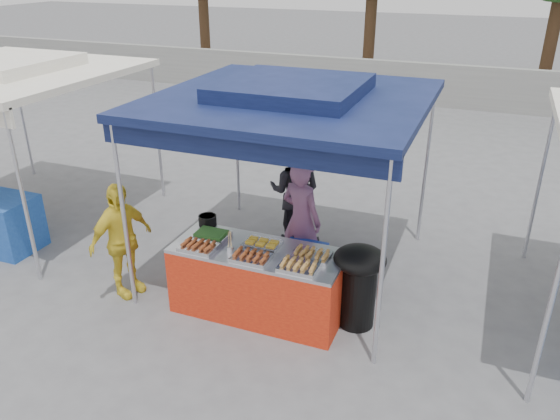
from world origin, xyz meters
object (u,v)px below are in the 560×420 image
at_px(cooking_pot, 208,220).
at_px(customer_person, 121,240).
at_px(vendor_table, 258,281).
at_px(vendor_woman, 301,220).
at_px(helper_man, 295,192).
at_px(wok_burner, 359,280).

distance_m(cooking_pot, customer_person, 1.08).
bearing_deg(vendor_table, vendor_woman, 79.62).
distance_m(vendor_table, cooking_pot, 1.03).
distance_m(vendor_woman, customer_person, 2.26).
relative_size(vendor_woman, customer_person, 1.09).
bearing_deg(vendor_table, helper_man, 97.06).
relative_size(vendor_woman, helper_man, 1.02).
relative_size(wok_burner, customer_person, 0.67).
bearing_deg(vendor_woman, helper_man, -45.73).
distance_m(wok_burner, helper_man, 2.18).
bearing_deg(vendor_woman, vendor_table, 98.88).
xyz_separation_m(helper_man, customer_person, (-1.49, -2.11, -0.05)).
height_order(vendor_table, helper_man, helper_man).
xyz_separation_m(wok_burner, vendor_woman, (-0.97, 0.79, 0.22)).
bearing_deg(wok_burner, customer_person, 165.38).
distance_m(vendor_table, vendor_woman, 1.08).
relative_size(cooking_pot, vendor_woman, 0.14).
bearing_deg(vendor_table, wok_burner, 9.98).
xyz_separation_m(cooking_pot, wok_burner, (1.99, -0.15, -0.32)).
height_order(vendor_table, cooking_pot, cooking_pot).
bearing_deg(helper_man, vendor_table, 91.59).
bearing_deg(customer_person, helper_man, -17.10).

